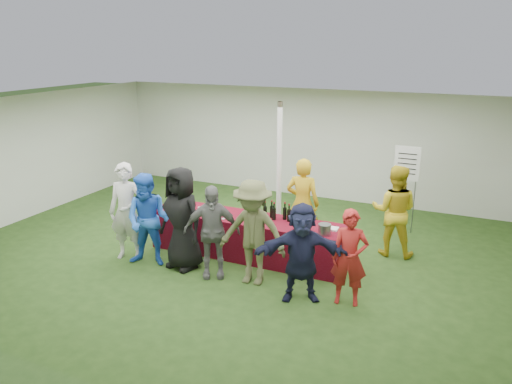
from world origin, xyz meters
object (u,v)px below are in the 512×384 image
at_px(staff_pourer, 303,204).
at_px(customer_5, 302,252).
at_px(serving_table, 246,236).
at_px(customer_1, 148,220).
at_px(customer_3, 212,232).
at_px(wine_list_sign, 406,170).
at_px(staff_back, 394,211).
at_px(customer_4, 253,233).
at_px(customer_0, 127,212).
at_px(customer_2, 182,218).
at_px(customer_6, 349,258).
at_px(dump_bucket, 324,229).

height_order(staff_pourer, customer_5, staff_pourer).
height_order(serving_table, staff_pourer, staff_pourer).
height_order(customer_1, customer_3, customer_1).
bearing_deg(serving_table, wine_list_sign, 45.27).
bearing_deg(customer_3, wine_list_sign, 26.83).
height_order(serving_table, staff_back, staff_back).
bearing_deg(customer_5, customer_4, 144.80).
relative_size(customer_0, customer_1, 1.07).
relative_size(staff_back, customer_5, 1.10).
relative_size(staff_pourer, customer_2, 0.97).
distance_m(customer_1, customer_6, 3.52).
height_order(wine_list_sign, customer_6, wine_list_sign).
height_order(serving_table, customer_6, customer_6).
xyz_separation_m(serving_table, staff_pourer, (0.79, 0.81, 0.50)).
relative_size(serving_table, customer_1, 2.18).
xyz_separation_m(wine_list_sign, staff_back, (0.01, -1.25, -0.47)).
bearing_deg(customer_2, staff_back, 45.54).
relative_size(staff_pourer, customer_6, 1.18).
relative_size(wine_list_sign, customer_4, 1.03).
distance_m(serving_table, wine_list_sign, 3.55).
xyz_separation_m(staff_pourer, customer_4, (-0.23, -1.73, -0.00)).
height_order(customer_0, customer_3, customer_0).
bearing_deg(dump_bucket, customer_6, -49.62).
xyz_separation_m(customer_1, customer_4, (1.94, 0.11, 0.05)).
height_order(staff_back, customer_4, customer_4).
xyz_separation_m(staff_pourer, staff_back, (1.63, 0.37, -0.03)).
distance_m(dump_bucket, staff_back, 1.66).
relative_size(wine_list_sign, staff_back, 1.06).
bearing_deg(customer_3, serving_table, 54.63).
relative_size(customer_3, customer_5, 1.03).
xyz_separation_m(customer_1, customer_2, (0.59, 0.15, 0.07)).
bearing_deg(customer_6, dump_bucket, 119.98).
relative_size(customer_1, customer_6, 1.12).
relative_size(serving_table, customer_2, 2.00).
height_order(staff_pourer, customer_0, customer_0).
relative_size(dump_bucket, staff_pourer, 0.12).
xyz_separation_m(staff_pourer, customer_2, (-1.58, -1.69, 0.03)).
relative_size(wine_list_sign, customer_3, 1.13).
relative_size(customer_1, customer_4, 0.95).
xyz_separation_m(dump_bucket, customer_6, (0.61, -0.71, -0.10)).
distance_m(staff_back, customer_3, 3.36).
height_order(dump_bucket, customer_5, customer_5).
bearing_deg(customer_4, customer_2, 175.88).
bearing_deg(serving_table, staff_pourer, 45.58).
xyz_separation_m(customer_0, customer_5, (3.34, -0.13, -0.12)).
height_order(customer_1, customer_4, customer_4).
xyz_separation_m(serving_table, staff_back, (2.42, 1.18, 0.47)).
height_order(customer_2, customer_6, customer_2).
bearing_deg(staff_pourer, dump_bucket, 121.92).
bearing_deg(customer_5, staff_back, 43.62).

